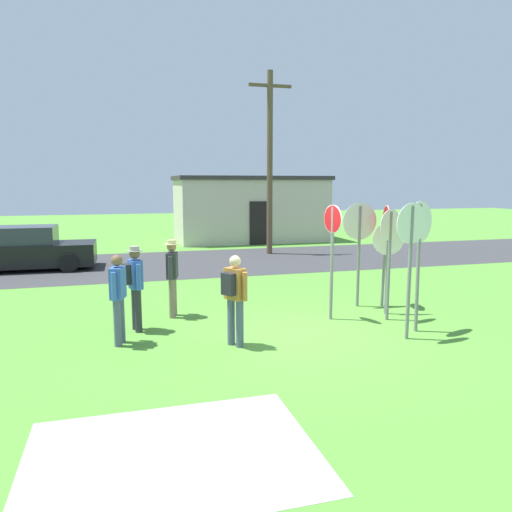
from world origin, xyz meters
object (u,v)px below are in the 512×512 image
at_px(stop_sign_nearest, 419,242).
at_px(person_in_dark_shirt, 135,282).
at_px(stop_sign_low_front, 388,252).
at_px(person_with_sunhat, 234,294).
at_px(stop_sign_tallest, 359,235).
at_px(person_holding_notes, 118,294).
at_px(stop_sign_center_cluster, 385,238).
at_px(stop_sign_rear_left, 411,247).
at_px(parked_car_on_street, 28,250).
at_px(utility_pole, 270,160).
at_px(person_in_blue, 172,274).
at_px(stop_sign_rear_right, 332,244).
at_px(stop_sign_leaning_left, 390,246).

bearing_deg(stop_sign_nearest, person_in_dark_shirt, 163.99).
relative_size(stop_sign_low_front, person_with_sunhat, 1.25).
bearing_deg(stop_sign_tallest, person_holding_notes, -166.20).
bearing_deg(stop_sign_center_cluster, stop_sign_rear_left, -110.18).
distance_m(stop_sign_low_front, stop_sign_nearest, 1.41).
xyz_separation_m(parked_car_on_street, person_holding_notes, (2.98, -9.07, 0.26)).
distance_m(stop_sign_nearest, person_with_sunhat, 3.84).
distance_m(person_in_dark_shirt, person_with_sunhat, 2.25).
xyz_separation_m(stop_sign_nearest, stop_sign_rear_left, (-0.45, -0.39, -0.02)).
bearing_deg(stop_sign_tallest, utility_pole, 86.24).
xyz_separation_m(stop_sign_rear_left, person_in_blue, (-4.16, 2.84, -0.81)).
height_order(parked_car_on_street, stop_sign_rear_right, stop_sign_rear_right).
height_order(stop_sign_rear_left, person_in_blue, stop_sign_rear_left).
bearing_deg(stop_sign_rear_left, stop_sign_center_cluster, 69.82).
height_order(parked_car_on_street, person_holding_notes, person_holding_notes).
bearing_deg(utility_pole, stop_sign_center_cluster, -89.95).
xyz_separation_m(person_in_blue, person_in_dark_shirt, (-0.85, -0.88, 0.03)).
distance_m(stop_sign_leaning_left, person_with_sunhat, 3.77).
bearing_deg(person_in_blue, stop_sign_rear_left, -34.26).
height_order(stop_sign_center_cluster, stop_sign_tallest, stop_sign_tallest).
xyz_separation_m(parked_car_on_street, stop_sign_rear_left, (8.31, -10.24, 1.11)).
height_order(stop_sign_rear_right, stop_sign_rear_left, stop_sign_rear_left).
height_order(utility_pole, stop_sign_leaning_left, utility_pole).
relative_size(stop_sign_low_front, person_in_blue, 1.21).
height_order(stop_sign_tallest, person_in_dark_shirt, stop_sign_tallest).
xyz_separation_m(stop_sign_tallest, person_in_dark_shirt, (-5.28, -0.59, -0.74)).
distance_m(utility_pole, stop_sign_tallest, 9.37).
height_order(stop_sign_low_front, stop_sign_nearest, stop_sign_nearest).
bearing_deg(person_with_sunhat, utility_pole, 69.53).
xyz_separation_m(parked_car_on_street, stop_sign_nearest, (8.76, -9.85, 1.13)).
bearing_deg(person_holding_notes, stop_sign_tallest, 13.80).
bearing_deg(stop_sign_center_cluster, stop_sign_nearest, -102.13).
xyz_separation_m(stop_sign_center_cluster, person_in_dark_shirt, (-5.89, -0.43, -0.66)).
bearing_deg(person_holding_notes, stop_sign_center_cluster, 11.04).
distance_m(utility_pole, stop_sign_rear_right, 10.37).
bearing_deg(stop_sign_low_front, stop_sign_leaning_left, -117.34).
bearing_deg(stop_sign_rear_left, stop_sign_tallest, 83.96).
relative_size(person_in_dark_shirt, person_with_sunhat, 1.03).
bearing_deg(person_in_blue, person_holding_notes, -125.14).
distance_m(stop_sign_rear_left, person_in_dark_shirt, 5.44).
bearing_deg(stop_sign_nearest, stop_sign_low_front, 84.83).
distance_m(stop_sign_center_cluster, person_in_dark_shirt, 5.94).
bearing_deg(stop_sign_low_front, person_with_sunhat, -162.17).
height_order(stop_sign_center_cluster, stop_sign_nearest, stop_sign_nearest).
height_order(stop_sign_nearest, person_holding_notes, stop_sign_nearest).
xyz_separation_m(parked_car_on_street, stop_sign_center_cluster, (9.19, -7.86, 0.98)).
xyz_separation_m(person_in_dark_shirt, person_holding_notes, (-0.32, -0.78, -0.06)).
xyz_separation_m(utility_pole, stop_sign_rear_right, (-1.71, -9.98, -2.25)).
relative_size(utility_pole, stop_sign_tallest, 2.97).
relative_size(stop_sign_center_cluster, person_with_sunhat, 1.46).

